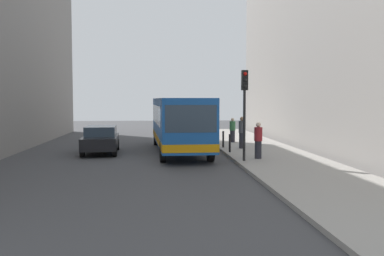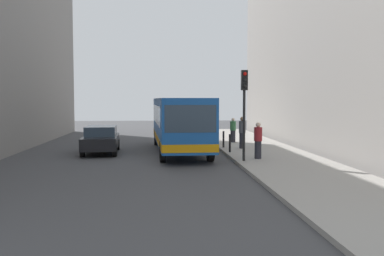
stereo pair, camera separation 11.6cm
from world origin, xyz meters
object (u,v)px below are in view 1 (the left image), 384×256
Objects in this scene: pedestrian_mid_sidewalk at (242,132)px; pedestrian_far_sidewalk at (232,130)px; pedestrian_near_signal at (258,141)px; car_beside_bus at (101,139)px; bus at (179,121)px; traffic_light at (245,98)px; bollard_mid at (223,139)px; bollard_near at (230,143)px.

pedestrian_far_sidewalk is (0.08, 3.60, -0.12)m from pedestrian_mid_sidewalk.
pedestrian_far_sidewalk is (0.17, 7.97, -0.07)m from pedestrian_near_signal.
pedestrian_far_sidewalk reaches higher than car_beside_bus.
bus is 7.02× the size of pedestrian_far_sidewalk.
traffic_light reaches higher than pedestrian_far_sidewalk.
bus is at bearing -178.77° from car_beside_bus.
car_beside_bus is 4.71× the size of bollard_mid.
car_beside_bus is at bearing -155.53° from pedestrian_mid_sidewalk.
pedestrian_near_signal is (7.80, -3.97, 0.22)m from car_beside_bus.
pedestrian_mid_sidewalk is at bearing -35.03° from pedestrian_far_sidewalk.
pedestrian_near_signal reaches higher than pedestrian_far_sidewalk.
bus is 5.57m from pedestrian_near_signal.
bollard_mid is (-0.10, 5.62, -2.38)m from traffic_light.
pedestrian_mid_sidewalk is (0.08, 4.37, 0.05)m from pedestrian_near_signal.
bollard_mid is at bearing 121.15° from pedestrian_near_signal.
car_beside_bus is 7.90m from pedestrian_mid_sidewalk.
car_beside_bus is 8.69m from traffic_light.
pedestrian_mid_sidewalk is (3.60, 0.11, -0.67)m from bus.
pedestrian_near_signal is (0.90, -4.95, 0.38)m from bollard_mid.
traffic_light is 4.32× the size of bollard_near.
bollard_near is at bearing 91.72° from traffic_light.
bus is at bearing -156.67° from pedestrian_mid_sidewalk.
bollard_near is 0.60× the size of pedestrian_far_sidewalk.
bollard_near is at bearing -90.00° from bollard_mid.
traffic_light is 2.59× the size of pedestrian_far_sidewalk.
bus is 6.15× the size of pedestrian_mid_sidewalk.
car_beside_bus reaches higher than bollard_near.
bollard_near is at bearing -45.08° from pedestrian_far_sidewalk.
bollard_near is 2.29m from bollard_mid.
pedestrian_mid_sidewalk is at bearing -179.73° from car_beside_bus.
car_beside_bus is 7.03m from bollard_near.
pedestrian_far_sidewalk is at bearing -155.98° from car_beside_bus.
bollard_mid is 5.04m from pedestrian_near_signal.
bollard_mid is (0.00, 2.29, 0.00)m from bollard_near.
traffic_light is at bearing -78.42° from pedestrian_mid_sidewalk.
pedestrian_far_sidewalk is (1.07, 3.02, 0.31)m from bollard_mid.
traffic_light is at bearing -88.98° from bollard_mid.
pedestrian_near_signal reaches higher than car_beside_bus.
pedestrian_near_signal is at bearing -34.89° from pedestrian_far_sidewalk.
traffic_light is at bearing -88.28° from bollard_near.
pedestrian_mid_sidewalk is at bearing -30.31° from bollard_mid.
bus is at bearing 150.33° from pedestrian_near_signal.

